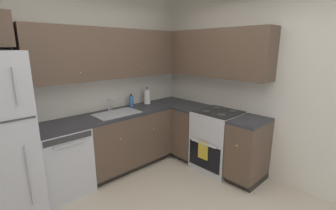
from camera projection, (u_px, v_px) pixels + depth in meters
wall_back at (85, 83)px, 3.38m from camera, size 3.55×0.05×2.68m
wall_right at (260, 84)px, 3.29m from camera, size 0.05×3.62×2.68m
dishwasher at (62, 160)px, 3.02m from camera, size 0.60×0.63×0.87m
lower_cabinets_back at (126, 140)px, 3.67m from camera, size 1.35×0.62×0.87m
countertop_back at (125, 112)px, 3.56m from camera, size 2.55×0.60×0.03m
lower_cabinets_right at (217, 141)px, 3.61m from camera, size 0.62×1.42×0.87m
countertop_right at (218, 113)px, 3.50m from camera, size 0.60×1.42×0.03m
oven_range at (218, 140)px, 3.62m from camera, size 0.68×0.62×1.05m
upper_cabinets_back at (108, 54)px, 3.35m from camera, size 2.23×0.34×0.70m
upper_cabinets_right at (209, 53)px, 3.62m from camera, size 0.32×1.97×0.70m
sink at (117, 116)px, 3.44m from camera, size 0.65×0.40×0.10m
faucet at (110, 104)px, 3.55m from camera, size 0.07×0.16×0.18m
soap_bottle at (131, 101)px, 3.82m from camera, size 0.07×0.07×0.20m
paper_towel_roll at (147, 97)px, 4.01m from camera, size 0.11×0.11×0.30m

